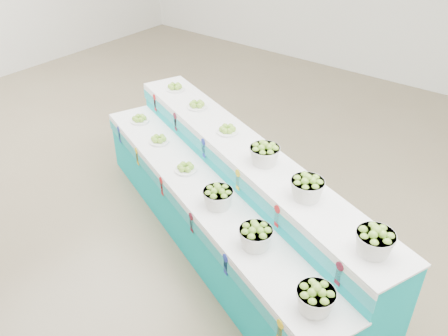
# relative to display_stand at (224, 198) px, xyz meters

# --- Properties ---
(ground) EXTENTS (10.00, 10.00, 0.00)m
(ground) POSITION_rel_display_stand_xyz_m (-0.92, 0.15, -0.51)
(ground) COLOR #706147
(ground) RESTS_ON ground
(display_stand) EXTENTS (4.01, 2.38, 1.02)m
(display_stand) POSITION_rel_display_stand_xyz_m (0.00, 0.00, 0.00)
(display_stand) COLOR #07ADB2
(display_stand) RESTS_ON ground
(plate_lower_left) EXTENTS (0.29, 0.29, 0.09)m
(plate_lower_left) POSITION_rel_display_stand_xyz_m (-1.55, 0.36, 0.25)
(plate_lower_left) COLOR white
(plate_lower_left) RESTS_ON display_stand
(plate_lower_mid) EXTENTS (0.29, 0.29, 0.09)m
(plate_lower_mid) POSITION_rel_display_stand_xyz_m (-1.02, 0.15, 0.25)
(plate_lower_mid) COLOR white
(plate_lower_mid) RESTS_ON display_stand
(plate_lower_right) EXTENTS (0.29, 0.29, 0.09)m
(plate_lower_right) POSITION_rel_display_stand_xyz_m (-0.41, -0.10, 0.25)
(plate_lower_right) COLOR white
(plate_lower_right) RESTS_ON display_stand
(basket_lower_left) EXTENTS (0.36, 0.36, 0.20)m
(basket_lower_left) POSITION_rel_display_stand_xyz_m (0.20, -0.34, 0.31)
(basket_lower_left) COLOR silver
(basket_lower_left) RESTS_ON display_stand
(basket_lower_mid) EXTENTS (0.36, 0.36, 0.20)m
(basket_lower_mid) POSITION_rel_display_stand_xyz_m (0.76, -0.56, 0.31)
(basket_lower_mid) COLOR silver
(basket_lower_mid) RESTS_ON display_stand
(basket_lower_right) EXTENTS (0.36, 0.36, 0.20)m
(basket_lower_right) POSITION_rel_display_stand_xyz_m (1.44, -0.83, 0.31)
(basket_lower_right) COLOR silver
(basket_lower_right) RESTS_ON display_stand
(plate_upper_left) EXTENTS (0.29, 0.29, 0.09)m
(plate_upper_left) POSITION_rel_display_stand_xyz_m (-1.37, 0.81, 0.55)
(plate_upper_left) COLOR white
(plate_upper_left) RESTS_ON display_stand
(plate_upper_mid) EXTENTS (0.29, 0.29, 0.09)m
(plate_upper_mid) POSITION_rel_display_stand_xyz_m (-0.84, 0.60, 0.55)
(plate_upper_mid) COLOR white
(plate_upper_mid) RESTS_ON display_stand
(plate_upper_right) EXTENTS (0.29, 0.29, 0.09)m
(plate_upper_right) POSITION_rel_display_stand_xyz_m (-0.23, 0.35, 0.55)
(plate_upper_right) COLOR white
(plate_upper_right) RESTS_ON display_stand
(basket_upper_left) EXTENTS (0.36, 0.36, 0.20)m
(basket_upper_left) POSITION_rel_display_stand_xyz_m (0.38, 0.11, 0.61)
(basket_upper_left) COLOR silver
(basket_upper_left) RESTS_ON display_stand
(basket_upper_mid) EXTENTS (0.36, 0.36, 0.20)m
(basket_upper_mid) POSITION_rel_display_stand_xyz_m (0.94, -0.11, 0.61)
(basket_upper_mid) COLOR silver
(basket_upper_mid) RESTS_ON display_stand
(basket_upper_right) EXTENTS (0.36, 0.36, 0.20)m
(basket_upper_right) POSITION_rel_display_stand_xyz_m (1.62, -0.38, 0.61)
(basket_upper_right) COLOR silver
(basket_upper_right) RESTS_ON display_stand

